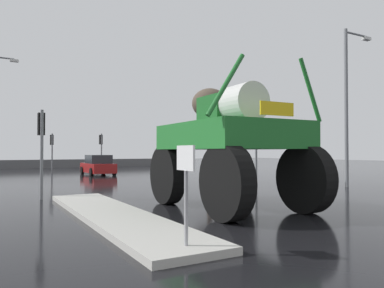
% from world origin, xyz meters
% --- Properties ---
extents(ground_plane, '(120.00, 120.00, 0.00)m').
position_xyz_m(ground_plane, '(0.00, 18.00, 0.00)').
color(ground_plane, black).
extents(median_island, '(1.69, 9.23, 0.15)m').
position_xyz_m(median_island, '(-4.51, 7.13, 0.07)').
color(median_island, '#B2AFA8').
rests_on(median_island, ground).
extents(lane_arrow_sign, '(0.07, 0.60, 1.74)m').
position_xyz_m(lane_arrow_sign, '(-4.48, 3.08, 1.35)').
color(lane_arrow_sign, '#99999E').
rests_on(lane_arrow_sign, median_island).
extents(oversize_sprayer, '(3.90, 5.70, 4.46)m').
position_xyz_m(oversize_sprayer, '(-0.79, 6.90, 1.97)').
color(oversize_sprayer, black).
rests_on(oversize_sprayer, ground).
extents(sedan_ahead, '(1.92, 4.12, 1.52)m').
position_xyz_m(sedan_ahead, '(-0.01, 25.38, 0.71)').
color(sedan_ahead, maroon).
rests_on(sedan_ahead, ground).
extents(traffic_signal_near_left, '(0.24, 0.54, 3.34)m').
position_xyz_m(traffic_signal_near_left, '(-5.69, 12.26, 2.43)').
color(traffic_signal_near_left, slate).
rests_on(traffic_signal_near_left, ground).
extents(traffic_signal_near_right, '(0.24, 0.54, 3.49)m').
position_xyz_m(traffic_signal_near_right, '(4.49, 12.26, 2.55)').
color(traffic_signal_near_right, slate).
rests_on(traffic_signal_near_right, ground).
extents(traffic_signal_far_left, '(0.24, 0.55, 3.26)m').
position_xyz_m(traffic_signal_far_left, '(-2.73, 29.49, 2.37)').
color(traffic_signal_far_left, slate).
rests_on(traffic_signal_far_left, ground).
extents(traffic_signal_far_right, '(0.24, 0.55, 3.35)m').
position_xyz_m(traffic_signal_far_right, '(1.36, 29.49, 2.44)').
color(traffic_signal_far_right, slate).
rests_on(traffic_signal_far_right, ground).
extents(streetlight_near_right, '(2.00, 0.24, 8.02)m').
position_xyz_m(streetlight_near_right, '(8.53, 9.73, 4.47)').
color(streetlight_near_right, slate).
rests_on(streetlight_near_right, ground).
extents(bare_tree_right, '(3.01, 3.01, 7.12)m').
position_xyz_m(bare_tree_right, '(9.00, 23.67, 5.71)').
color(bare_tree_right, '#473828').
rests_on(bare_tree_right, ground).
extents(roadside_barrier, '(28.92, 0.24, 0.90)m').
position_xyz_m(roadside_barrier, '(0.00, 39.51, 0.45)').
color(roadside_barrier, '#59595B').
rests_on(roadside_barrier, ground).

